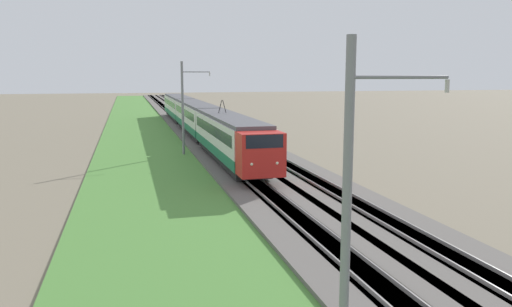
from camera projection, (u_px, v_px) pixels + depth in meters
The scene contains 8 objects.
ballast_main at pixel (202, 140), 53.04m from camera, with size 240.00×4.40×0.30m.
ballast_adjacent at pixel (238, 139), 53.99m from camera, with size 240.00×4.40×0.30m.
track_main at pixel (202, 140), 53.04m from camera, with size 240.00×1.57×0.45m.
track_adjacent at pixel (238, 139), 53.99m from camera, with size 240.00×1.57×0.45m.
grass_verge at pixel (149, 143), 51.68m from camera, with size 240.00×10.14×0.12m.
passenger_train at pixel (196, 116), 57.32m from camera, with size 58.89×2.82×4.96m.
catenary_mast_near at pixel (349, 207), 11.18m from camera, with size 0.22×2.56×7.85m.
catenary_mast_mid at pixel (183, 107), 43.17m from camera, with size 0.22×2.56×8.16m.
Camera 1 is at (-2.37, 7.65, 6.99)m, focal length 35.00 mm.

